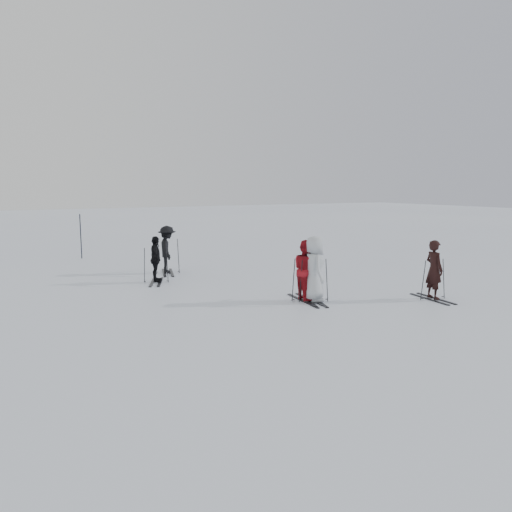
{
  "coord_description": "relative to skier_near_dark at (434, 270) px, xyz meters",
  "views": [
    {
      "loc": [
        -7.86,
        -13.12,
        3.3
      ],
      "look_at": [
        0.0,
        1.0,
        1.0
      ],
      "focal_mm": 35.0,
      "sensor_mm": 36.0,
      "label": 1
    }
  ],
  "objects": [
    {
      "name": "skis_grey",
      "position": [
        -3.2,
        1.46,
        -0.22
      ],
      "size": [
        1.93,
        1.41,
        1.26
      ],
      "primitive_type": null,
      "rotation": [
        0.0,
        0.0,
        1.25
      ],
      "color": "black",
      "rests_on": "ground"
    },
    {
      "name": "skier_uphill_far",
      "position": [
        -5.3,
        7.95,
        0.03
      ],
      "size": [
        0.95,
        1.28,
        1.76
      ],
      "primitive_type": "imported",
      "rotation": [
        0.0,
        0.0,
        1.29
      ],
      "color": "black",
      "rests_on": "ground"
    },
    {
      "name": "skier_red",
      "position": [
        -3.31,
        1.71,
        0.01
      ],
      "size": [
        0.76,
        0.92,
        1.73
      ],
      "primitive_type": "imported",
      "rotation": [
        0.0,
        0.0,
        1.43
      ],
      "color": "maroon",
      "rests_on": "ground"
    },
    {
      "name": "ground",
      "position": [
        -3.57,
        3.2,
        -0.85
      ],
      "size": [
        120.0,
        120.0,
        0.0
      ],
      "primitive_type": "plane",
      "color": "silver",
      "rests_on": "ground"
    },
    {
      "name": "skis_near_dark",
      "position": [
        0.0,
        0.0,
        -0.25
      ],
      "size": [
        1.77,
        1.09,
        1.21
      ],
      "primitive_type": null,
      "rotation": [
        0.0,
        0.0,
        1.44
      ],
      "color": "black",
      "rests_on": "ground"
    },
    {
      "name": "piste_marker",
      "position": [
        -7.45,
        13.53,
        0.15
      ],
      "size": [
        0.05,
        0.05,
        2.01
      ],
      "primitive_type": "cylinder",
      "rotation": [
        0.0,
        0.0,
        -0.25
      ],
      "color": "black",
      "rests_on": "ground"
    },
    {
      "name": "skis_uphill_left",
      "position": [
        -6.26,
        6.39,
        -0.23
      ],
      "size": [
        1.93,
        1.5,
        1.25
      ],
      "primitive_type": null,
      "rotation": [
        0.0,
        0.0,
        1.17
      ],
      "color": "black",
      "rests_on": "ground"
    },
    {
      "name": "skier_near_dark",
      "position": [
        0.0,
        0.0,
        0.0
      ],
      "size": [
        0.49,
        0.67,
        1.71
      ],
      "primitive_type": "imported",
      "rotation": [
        0.0,
        0.0,
        1.44
      ],
      "color": "black",
      "rests_on": "ground"
    },
    {
      "name": "skis_uphill_far",
      "position": [
        -5.3,
        7.95,
        -0.19
      ],
      "size": [
        2.03,
        1.44,
        1.33
      ],
      "primitive_type": null,
      "rotation": [
        0.0,
        0.0,
        1.29
      ],
      "color": "black",
      "rests_on": "ground"
    },
    {
      "name": "skier_grey",
      "position": [
        -3.2,
        1.46,
        0.07
      ],
      "size": [
        0.84,
        1.04,
        1.85
      ],
      "primitive_type": "imported",
      "rotation": [
        0.0,
        0.0,
        1.25
      ],
      "color": "silver",
      "rests_on": "ground"
    },
    {
      "name": "skis_red",
      "position": [
        -3.31,
        1.71,
        -0.21
      ],
      "size": [
        1.88,
        1.17,
        1.29
      ],
      "primitive_type": null,
      "rotation": [
        0.0,
        0.0,
        1.43
      ],
      "color": "black",
      "rests_on": "ground"
    },
    {
      "name": "skier_uphill_left",
      "position": [
        -6.26,
        6.39,
        -0.07
      ],
      "size": [
        0.71,
        0.99,
        1.56
      ],
      "primitive_type": "imported",
      "rotation": [
        0.0,
        0.0,
        1.17
      ],
      "color": "black",
      "rests_on": "ground"
    }
  ]
}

